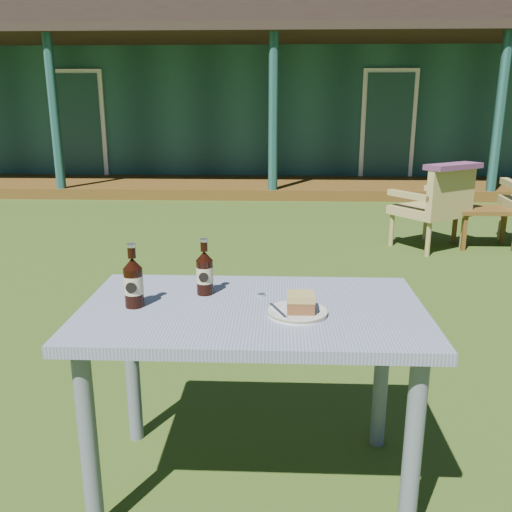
{
  "coord_description": "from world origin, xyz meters",
  "views": [
    {
      "loc": [
        0.09,
        -3.37,
        1.4
      ],
      "look_at": [
        0.0,
        -1.3,
        0.82
      ],
      "focal_mm": 38.0,
      "sensor_mm": 36.0,
      "label": 1
    }
  ],
  "objects_px": {
    "cafe_table": "(253,333)",
    "cola_bottle_far": "(133,282)",
    "cola_bottle_near": "(205,272)",
    "armchair_left": "(436,204)",
    "side_table": "(486,214)",
    "plate": "(297,312)",
    "cake_slice": "(301,302)"
  },
  "relations": [
    {
      "from": "plate",
      "to": "cola_bottle_far",
      "type": "xyz_separation_m",
      "value": [
        -0.57,
        0.05,
        0.08
      ]
    },
    {
      "from": "cake_slice",
      "to": "side_table",
      "type": "distance_m",
      "value": 4.27
    },
    {
      "from": "cola_bottle_far",
      "to": "armchair_left",
      "type": "distance_m",
      "value": 4.13
    },
    {
      "from": "cafe_table",
      "to": "cola_bottle_far",
      "type": "xyz_separation_m",
      "value": [
        -0.41,
        -0.01,
        0.19
      ]
    },
    {
      "from": "cafe_table",
      "to": "cola_bottle_near",
      "type": "height_order",
      "value": "cola_bottle_near"
    },
    {
      "from": "cola_bottle_far",
      "to": "armchair_left",
      "type": "bearing_deg",
      "value": 60.17
    },
    {
      "from": "cafe_table",
      "to": "cola_bottle_far",
      "type": "height_order",
      "value": "cola_bottle_far"
    },
    {
      "from": "plate",
      "to": "cake_slice",
      "type": "height_order",
      "value": "cake_slice"
    },
    {
      "from": "plate",
      "to": "side_table",
      "type": "height_order",
      "value": "plate"
    },
    {
      "from": "cafe_table",
      "to": "cake_slice",
      "type": "bearing_deg",
      "value": -23.27
    },
    {
      "from": "cola_bottle_near",
      "to": "armchair_left",
      "type": "height_order",
      "value": "cola_bottle_near"
    },
    {
      "from": "cola_bottle_near",
      "to": "cafe_table",
      "type": "bearing_deg",
      "value": -34.7
    },
    {
      "from": "cake_slice",
      "to": "armchair_left",
      "type": "xyz_separation_m",
      "value": [
        1.47,
        3.63,
        -0.31
      ]
    },
    {
      "from": "cafe_table",
      "to": "cake_slice",
      "type": "relative_size",
      "value": 13.04
    },
    {
      "from": "cola_bottle_far",
      "to": "plate",
      "type": "bearing_deg",
      "value": -5.18
    },
    {
      "from": "armchair_left",
      "to": "cafe_table",
      "type": "bearing_deg",
      "value": -114.7
    },
    {
      "from": "cake_slice",
      "to": "cola_bottle_near",
      "type": "height_order",
      "value": "cola_bottle_near"
    },
    {
      "from": "cafe_table",
      "to": "armchair_left",
      "type": "relative_size",
      "value": 1.46
    },
    {
      "from": "plate",
      "to": "armchair_left",
      "type": "relative_size",
      "value": 0.25
    },
    {
      "from": "cola_bottle_near",
      "to": "side_table",
      "type": "bearing_deg",
      "value": 56.32
    },
    {
      "from": "plate",
      "to": "cafe_table",
      "type": "bearing_deg",
      "value": 157.33
    },
    {
      "from": "plate",
      "to": "armchair_left",
      "type": "distance_m",
      "value": 3.92
    },
    {
      "from": "cake_slice",
      "to": "cola_bottle_near",
      "type": "bearing_deg",
      "value": 150.4
    },
    {
      "from": "armchair_left",
      "to": "cake_slice",
      "type": "bearing_deg",
      "value": -112.08
    },
    {
      "from": "cola_bottle_far",
      "to": "cafe_table",
      "type": "bearing_deg",
      "value": 1.82
    },
    {
      "from": "side_table",
      "to": "cola_bottle_near",
      "type": "bearing_deg",
      "value": -123.68
    },
    {
      "from": "plate",
      "to": "cola_bottle_near",
      "type": "relative_size",
      "value": 0.97
    },
    {
      "from": "cake_slice",
      "to": "armchair_left",
      "type": "relative_size",
      "value": 0.11
    },
    {
      "from": "cake_slice",
      "to": "armchair_left",
      "type": "height_order",
      "value": "armchair_left"
    },
    {
      "from": "cola_bottle_near",
      "to": "armchair_left",
      "type": "distance_m",
      "value": 3.9
    },
    {
      "from": "cola_bottle_near",
      "to": "side_table",
      "type": "height_order",
      "value": "cola_bottle_near"
    },
    {
      "from": "plate",
      "to": "cola_bottle_far",
      "type": "distance_m",
      "value": 0.57
    }
  ]
}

